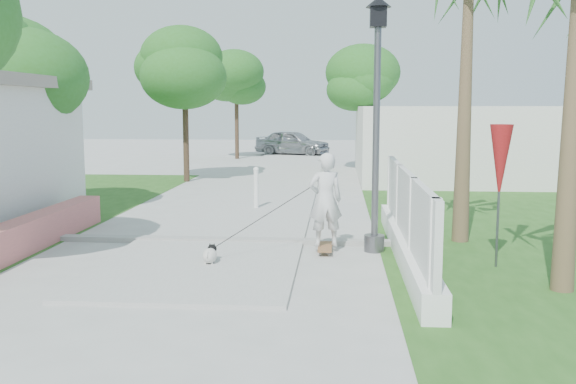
# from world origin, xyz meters

# --- Properties ---
(ground) EXTENTS (90.00, 90.00, 0.00)m
(ground) POSITION_xyz_m (0.00, 0.00, 0.00)
(ground) COLOR #B7B7B2
(ground) RESTS_ON ground
(path_strip) EXTENTS (3.20, 36.00, 0.06)m
(path_strip) POSITION_xyz_m (0.00, 20.00, 0.03)
(path_strip) COLOR #B7B7B2
(path_strip) RESTS_ON ground
(curb) EXTENTS (6.50, 0.25, 0.10)m
(curb) POSITION_xyz_m (0.00, 6.00, 0.05)
(curb) COLOR #999993
(curb) RESTS_ON ground
(grass_right) EXTENTS (8.00, 20.00, 0.01)m
(grass_right) POSITION_xyz_m (7.00, 8.00, 0.01)
(grass_right) COLOR #28551A
(grass_right) RESTS_ON ground
(lattice_fence) EXTENTS (0.35, 7.00, 1.50)m
(lattice_fence) POSITION_xyz_m (3.40, 5.00, 0.54)
(lattice_fence) COLOR white
(lattice_fence) RESTS_ON ground
(building_right) EXTENTS (6.00, 8.00, 2.60)m
(building_right) POSITION_xyz_m (6.00, 18.00, 1.30)
(building_right) COLOR silver
(building_right) RESTS_ON ground
(street_lamp) EXTENTS (0.44, 0.44, 4.44)m
(street_lamp) POSITION_xyz_m (2.90, 5.50, 2.43)
(street_lamp) COLOR #59595E
(street_lamp) RESTS_ON ground
(bollard) EXTENTS (0.14, 0.14, 1.09)m
(bollard) POSITION_xyz_m (0.20, 10.00, 0.58)
(bollard) COLOR white
(bollard) RESTS_ON ground
(patio_umbrella) EXTENTS (0.36, 0.36, 2.30)m
(patio_umbrella) POSITION_xyz_m (4.80, 4.50, 1.69)
(patio_umbrella) COLOR #59595E
(patio_umbrella) RESTS_ON ground
(tree_left_mid) EXTENTS (3.20, 3.20, 4.85)m
(tree_left_mid) POSITION_xyz_m (-5.48, 8.48, 3.50)
(tree_left_mid) COLOR #4C3826
(tree_left_mid) RESTS_ON ground
(tree_path_left) EXTENTS (3.40, 3.40, 5.23)m
(tree_path_left) POSITION_xyz_m (-2.98, 15.98, 3.82)
(tree_path_left) COLOR #4C3826
(tree_path_left) RESTS_ON ground
(tree_path_right) EXTENTS (3.00, 3.00, 4.79)m
(tree_path_right) POSITION_xyz_m (3.22, 19.98, 3.49)
(tree_path_right) COLOR #4C3826
(tree_path_right) RESTS_ON ground
(tree_path_far) EXTENTS (3.20, 3.20, 5.17)m
(tree_path_far) POSITION_xyz_m (-2.78, 25.98, 3.82)
(tree_path_far) COLOR #4C3826
(tree_path_far) RESTS_ON ground
(palm_far) EXTENTS (1.80, 1.80, 5.30)m
(palm_far) POSITION_xyz_m (4.60, 6.50, 4.48)
(palm_far) COLOR brown
(palm_far) RESTS_ON ground
(skateboarder) EXTENTS (2.19, 1.47, 1.77)m
(skateboarder) POSITION_xyz_m (1.19, 5.01, 0.76)
(skateboarder) COLOR brown
(skateboarder) RESTS_ON ground
(dog) EXTENTS (0.23, 0.51, 0.35)m
(dog) POSITION_xyz_m (0.18, 4.22, 0.19)
(dog) COLOR silver
(dog) RESTS_ON ground
(parked_car) EXTENTS (4.29, 2.77, 1.36)m
(parked_car) POSITION_xyz_m (-0.18, 28.55, 0.68)
(parked_car) COLOR #ADB1B5
(parked_car) RESTS_ON ground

